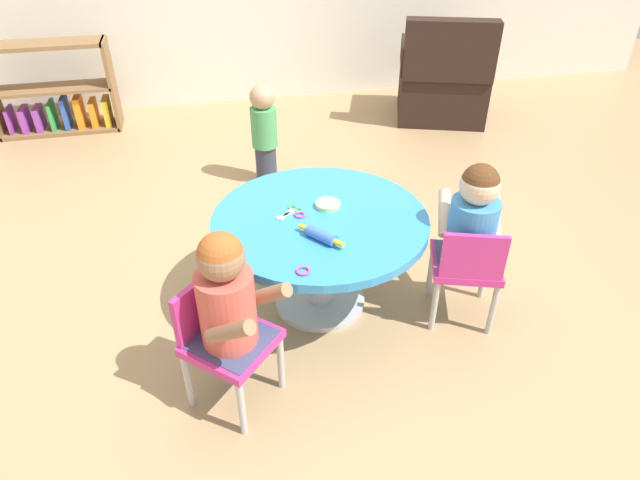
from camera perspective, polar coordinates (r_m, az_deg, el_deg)
The scene contains 14 objects.
ground_plane at distance 2.73m, azimuth 0.00°, elevation -6.50°, with size 10.00×10.00×0.00m, color tan.
craft_table at distance 2.49m, azimuth 0.00°, elevation 0.35°, with size 0.97×0.97×0.50m.
child_chair_left at distance 2.15m, azimuth -9.95°, elevation -9.97°, with size 0.42×0.42×0.54m.
seated_child_left at distance 1.98m, azimuth -9.69°, elevation -5.71°, with size 0.44×0.43×0.51m.
child_chair_right at distance 2.55m, azimuth 15.00°, elevation -2.59°, with size 0.38×0.38×0.54m.
seated_child_right at distance 2.46m, azimuth 15.67°, elevation 2.19°, with size 0.36×0.41×0.51m.
bookshelf_low at distance 4.93m, azimuth -25.76°, elevation 13.36°, with size 0.93×0.28×0.70m.
armchair_dark at distance 4.85m, azimuth 12.66°, elevation 15.81°, with size 0.90×0.91×0.85m.
toddler_standing at distance 3.65m, azimuth -5.82°, elevation 11.17°, with size 0.17×0.17×0.67m.
rolling_pin at distance 2.27m, azimuth 0.13°, elevation 0.50°, with size 0.16×0.19×0.05m.
craft_scissors at distance 2.47m, azimuth -3.00°, elevation 3.00°, with size 0.14×0.13×0.01m.
playdough_blob_0 at distance 2.51m, azimuth 0.83°, elevation 3.70°, with size 0.12×0.12×0.02m, color #B2E58C.
cookie_cutter_0 at distance 2.11m, azimuth -1.79°, elevation -3.22°, with size 0.06×0.06×0.01m, color #D83FA5.
cookie_cutter_1 at distance 2.44m, azimuth -2.12°, elevation 2.63°, with size 0.05×0.05×0.01m, color #D83FA5.
Camera 1 is at (-0.46, -2.02, 1.79)m, focal length 30.75 mm.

